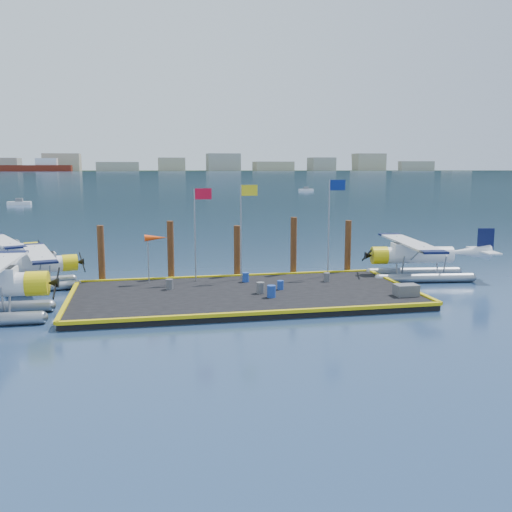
{
  "coord_description": "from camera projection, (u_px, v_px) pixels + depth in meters",
  "views": [
    {
      "loc": [
        -5.85,
        -32.64,
        7.81
      ],
      "look_at": [
        1.14,
        2.0,
        2.22
      ],
      "focal_mm": 40.0,
      "sensor_mm": 36.0,
      "label": 1
    }
  ],
  "objects": [
    {
      "name": "dock",
      "position": [
        244.0,
        295.0,
        33.93
      ],
      "size": [
        20.0,
        10.0,
        0.4
      ],
      "primitive_type": "cube",
      "color": "black",
      "rests_on": "ground"
    },
    {
      "name": "piling_1",
      "position": [
        171.0,
        252.0,
        38.08
      ],
      "size": [
        0.44,
        0.44,
        4.2
      ],
      "primitive_type": "cylinder",
      "color": "#402112",
      "rests_on": "ground"
    },
    {
      "name": "seaplane_b",
      "position": [
        33.0,
        268.0,
        36.3
      ],
      "size": [
        8.33,
        9.0,
        3.2
      ],
      "rotation": [
        0.0,
        0.0,
        -1.32
      ],
      "color": "gray",
      "rests_on": "ground"
    },
    {
      "name": "piling_2",
      "position": [
        237.0,
        253.0,
        38.99
      ],
      "size": [
        0.44,
        0.44,
        3.8
      ],
      "primitive_type": "cylinder",
      "color": "#402112",
      "rests_on": "ground"
    },
    {
      "name": "piling_4",
      "position": [
        348.0,
        248.0,
        40.54
      ],
      "size": [
        0.44,
        0.44,
        4.0
      ],
      "primitive_type": "cylinder",
      "color": "#402112",
      "rests_on": "ground"
    },
    {
      "name": "flagpole_blue",
      "position": [
        332.0,
        213.0,
        38.22
      ],
      "size": [
        1.14,
        0.08,
        6.5
      ],
      "color": "gray",
      "rests_on": "dock"
    },
    {
      "name": "drum_1",
      "position": [
        260.0,
        288.0,
        33.47
      ],
      "size": [
        0.47,
        0.47,
        0.66
      ],
      "primitive_type": "cylinder",
      "color": "#515256",
      "rests_on": "dock"
    },
    {
      "name": "drum_5",
      "position": [
        246.0,
        277.0,
        36.77
      ],
      "size": [
        0.43,
        0.43,
        0.61
      ],
      "primitive_type": "cylinder",
      "color": "#1B3C99",
      "rests_on": "dock"
    },
    {
      "name": "flagpole_yellow",
      "position": [
        244.0,
        217.0,
        37.08
      ],
      "size": [
        1.14,
        0.08,
        6.2
      ],
      "color": "gray",
      "rests_on": "dock"
    },
    {
      "name": "drum_3",
      "position": [
        271.0,
        291.0,
        32.44
      ],
      "size": [
        0.49,
        0.49,
        0.69
      ],
      "primitive_type": "cylinder",
      "color": "#1B3C99",
      "rests_on": "dock"
    },
    {
      "name": "crate",
      "position": [
        406.0,
        290.0,
        32.85
      ],
      "size": [
        1.32,
        0.88,
        0.66
      ],
      "primitive_type": "cube",
      "color": "#515256",
      "rests_on": "dock"
    },
    {
      "name": "piling_3",
      "position": [
        294.0,
        248.0,
        39.74
      ],
      "size": [
        0.44,
        0.44,
        4.3
      ],
      "primitive_type": "cylinder",
      "color": "#402112",
      "rests_on": "ground"
    },
    {
      "name": "dock_bumpers",
      "position": [
        244.0,
        290.0,
        33.89
      ],
      "size": [
        20.25,
        10.25,
        0.18
      ],
      "primitive_type": null,
      "color": "#C3AE0B",
      "rests_on": "dock"
    },
    {
      "name": "drum_0",
      "position": [
        169.0,
        284.0,
        34.58
      ],
      "size": [
        0.44,
        0.44,
        0.62
      ],
      "primitive_type": "cylinder",
      "color": "#515256",
      "rests_on": "dock"
    },
    {
      "name": "flagpole_red",
      "position": [
        198.0,
        220.0,
        36.51
      ],
      "size": [
        1.14,
        0.08,
        6.0
      ],
      "color": "gray",
      "rests_on": "dock"
    },
    {
      "name": "far_backdrop",
      "position": [
        221.0,
        165.0,
        1761.57
      ],
      "size": [
        3050.0,
        2050.0,
        810.0
      ],
      "color": "black",
      "rests_on": "ground"
    },
    {
      "name": "ground",
      "position": [
        244.0,
        298.0,
        33.97
      ],
      "size": [
        4000.0,
        4000.0,
        0.0
      ],
      "primitive_type": "plane",
      "color": "navy",
      "rests_on": "ground"
    },
    {
      "name": "drum_4",
      "position": [
        327.0,
        277.0,
        36.92
      ],
      "size": [
        0.4,
        0.4,
        0.57
      ],
      "primitive_type": "cylinder",
      "color": "#515256",
      "rests_on": "dock"
    },
    {
      "name": "drum_2",
      "position": [
        280.0,
        285.0,
        34.52
      ],
      "size": [
        0.39,
        0.39,
        0.55
      ],
      "primitive_type": "cylinder",
      "color": "#1B3C99",
      "rests_on": "dock"
    },
    {
      "name": "piling_0",
      "position": [
        101.0,
        256.0,
        37.22
      ],
      "size": [
        0.44,
        0.44,
        4.0
      ],
      "primitive_type": "cylinder",
      "color": "#402112",
      "rests_on": "ground"
    },
    {
      "name": "seaplane_d",
      "position": [
        415.0,
        257.0,
        39.43
      ],
      "size": [
        9.09,
        10.02,
        3.54
      ],
      "rotation": [
        0.0,
        0.0,
        1.44
      ],
      "color": "gray",
      "rests_on": "ground"
    },
    {
      "name": "windsock",
      "position": [
        155.0,
        239.0,
        36.16
      ],
      "size": [
        1.4,
        0.44,
        3.12
      ],
      "color": "gray",
      "rests_on": "dock"
    }
  ]
}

